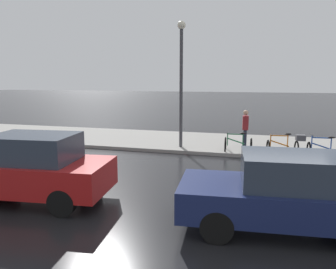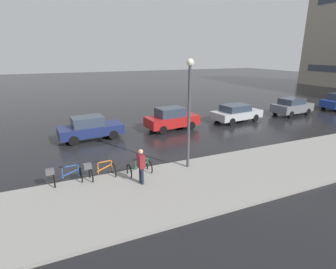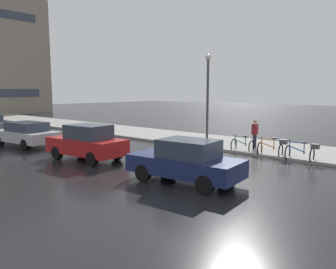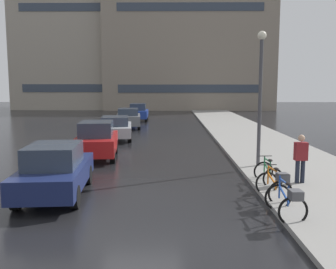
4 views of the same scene
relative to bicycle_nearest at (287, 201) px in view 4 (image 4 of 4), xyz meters
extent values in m
plane|color=black|center=(-3.79, 1.92, -0.50)|extent=(140.00, 140.00, 0.00)
cube|color=gray|center=(2.21, 11.92, -0.43)|extent=(4.80, 60.00, 0.14)
torus|color=black|center=(-0.02, 0.71, -0.13)|extent=(0.73, 0.08, 0.73)
torus|color=black|center=(0.01, -0.41, -0.13)|extent=(0.73, 0.08, 0.73)
cube|color=#234CA8|center=(0.00, -0.04, 0.14)|extent=(0.04, 0.04, 0.53)
cube|color=#234CA8|center=(-0.02, 0.63, 0.18)|extent=(0.04, 0.04, 0.61)
cube|color=#234CA8|center=(-0.01, 0.29, 0.40)|extent=(0.06, 0.67, 0.04)
cube|color=#234CA8|center=(-0.01, 0.27, 0.08)|extent=(0.06, 0.76, 0.27)
ellipsoid|color=black|center=(0.00, -0.04, 0.43)|extent=(0.15, 0.26, 0.07)
cylinder|color=black|center=(-0.02, 0.63, 0.50)|extent=(0.50, 0.04, 0.03)
cube|color=#4C4C51|center=(0.02, -0.53, 0.30)|extent=(0.29, 0.35, 0.22)
torus|color=black|center=(0.05, 2.18, -0.14)|extent=(0.72, 0.13, 0.72)
torus|color=black|center=(0.16, 1.12, -0.14)|extent=(0.72, 0.13, 0.72)
cube|color=orange|center=(0.12, 1.47, 0.15)|extent=(0.04, 0.04, 0.58)
cube|color=orange|center=(0.06, 2.10, 0.15)|extent=(0.04, 0.04, 0.57)
cube|color=orange|center=(0.09, 1.78, 0.40)|extent=(0.10, 0.64, 0.04)
cube|color=orange|center=(0.09, 1.76, 0.10)|extent=(0.11, 0.72, 0.26)
ellipsoid|color=black|center=(0.12, 1.47, 0.47)|extent=(0.17, 0.27, 0.07)
cylinder|color=black|center=(0.06, 2.10, 0.46)|extent=(0.50, 0.08, 0.03)
cube|color=#4C4C51|center=(0.17, 1.00, 0.34)|extent=(0.31, 0.37, 0.22)
torus|color=black|center=(0.35, 3.86, -0.15)|extent=(0.70, 0.10, 0.70)
torus|color=black|center=(0.41, 2.83, -0.15)|extent=(0.70, 0.10, 0.70)
cube|color=#237042|center=(0.39, 3.16, 0.10)|extent=(0.04, 0.04, 0.50)
cube|color=#237042|center=(0.36, 3.78, 0.12)|extent=(0.04, 0.04, 0.54)
cube|color=#237042|center=(0.38, 3.47, 0.34)|extent=(0.07, 0.62, 0.04)
cube|color=#237042|center=(0.38, 3.44, 0.05)|extent=(0.08, 0.70, 0.25)
ellipsoid|color=black|center=(0.39, 3.16, 0.39)|extent=(0.16, 0.27, 0.07)
cylinder|color=black|center=(0.36, 3.78, 0.41)|extent=(0.50, 0.06, 0.03)
cube|color=navy|center=(-6.36, 2.05, 0.14)|extent=(2.10, 4.32, 0.63)
cube|color=#2D3847|center=(-6.34, 1.88, 0.78)|extent=(1.60, 2.13, 0.64)
cylinder|color=black|center=(-7.24, 3.28, -0.18)|extent=(0.27, 0.66, 0.64)
cylinder|color=black|center=(-5.70, 3.41, -0.18)|extent=(0.27, 0.66, 0.64)
cylinder|color=black|center=(-7.02, 0.69, -0.18)|extent=(0.27, 0.66, 0.64)
cylinder|color=black|center=(-5.48, 0.82, -0.18)|extent=(0.27, 0.66, 0.64)
cube|color=#AD1919|center=(-6.31, 8.09, 0.19)|extent=(2.16, 4.18, 0.73)
cube|color=#2D3847|center=(-6.30, 7.93, 0.88)|extent=(1.64, 2.17, 0.66)
cylinder|color=black|center=(-7.22, 9.25, -0.18)|extent=(0.28, 0.66, 0.64)
cylinder|color=black|center=(-5.67, 9.41, -0.18)|extent=(0.28, 0.66, 0.64)
cylinder|color=black|center=(-6.96, 6.77, -0.18)|extent=(0.28, 0.66, 0.64)
cylinder|color=black|center=(-5.41, 6.93, -0.18)|extent=(0.28, 0.66, 0.64)
cube|color=#B2B5BA|center=(-6.37, 14.19, 0.13)|extent=(2.40, 4.51, 0.61)
cube|color=#2D3847|center=(-6.35, 14.02, 0.70)|extent=(1.83, 2.44, 0.54)
cylinder|color=black|center=(-7.38, 15.44, -0.18)|extent=(0.29, 0.66, 0.64)
cylinder|color=black|center=(-5.64, 15.62, -0.18)|extent=(0.29, 0.66, 0.64)
cylinder|color=black|center=(-7.10, 12.77, -0.18)|extent=(0.29, 0.66, 0.64)
cylinder|color=black|center=(-5.36, 12.95, -0.18)|extent=(0.29, 0.66, 0.64)
cube|color=slate|center=(-6.31, 20.59, 0.20)|extent=(2.22, 4.07, 0.74)
cube|color=#2D3847|center=(-6.29, 20.43, 0.83)|extent=(1.72, 2.24, 0.52)
cylinder|color=black|center=(-7.25, 21.72, -0.18)|extent=(0.28, 0.66, 0.64)
cylinder|color=black|center=(-5.59, 21.88, -0.18)|extent=(0.28, 0.66, 0.64)
cylinder|color=black|center=(-7.02, 19.30, -0.18)|extent=(0.28, 0.66, 0.64)
cylinder|color=black|center=(-5.36, 19.46, -0.18)|extent=(0.28, 0.66, 0.64)
cube|color=navy|center=(-6.08, 27.00, 0.19)|extent=(1.87, 3.80, 0.73)
cube|color=#2D3847|center=(-6.08, 26.85, 0.87)|extent=(1.50, 1.80, 0.64)
cylinder|color=black|center=(-6.90, 28.15, -0.18)|extent=(0.23, 0.64, 0.64)
cylinder|color=black|center=(-5.31, 28.18, -0.18)|extent=(0.23, 0.64, 0.64)
cylinder|color=black|center=(-6.85, 25.82, -0.18)|extent=(0.23, 0.64, 0.64)
cylinder|color=black|center=(-5.26, 25.85, -0.18)|extent=(0.23, 0.64, 0.64)
cylinder|color=#1E2333|center=(1.28, 3.11, -0.05)|extent=(0.14, 0.14, 0.89)
cylinder|color=#1E2333|center=(1.46, 3.13, -0.05)|extent=(0.14, 0.14, 0.89)
cube|color=maroon|center=(1.37, 3.12, 0.69)|extent=(0.42, 0.27, 0.59)
sphere|color=tan|center=(1.37, 3.12, 1.13)|extent=(0.22, 0.22, 0.22)
cylinder|color=#424247|center=(0.61, 5.81, 2.06)|extent=(0.14, 0.14, 5.10)
sphere|color=#F2EACC|center=(0.61, 5.81, 4.75)|extent=(0.34, 0.34, 0.34)
cube|color=gray|center=(-0.44, 47.42, 7.92)|extent=(23.80, 10.33, 16.82)
cube|color=#333D4C|center=(-0.44, 42.22, 2.53)|extent=(19.52, 0.06, 1.10)
cube|color=#333D4C|center=(-0.44, 42.22, 13.30)|extent=(19.52, 0.06, 1.10)
cube|color=#9E9384|center=(-15.15, 48.38, 8.07)|extent=(21.05, 9.64, 17.12)
cube|color=#333D4C|center=(-15.15, 43.52, 2.59)|extent=(17.26, 0.06, 1.10)
cube|color=#333D4C|center=(-15.15, 43.52, 13.55)|extent=(17.26, 0.06, 1.10)
camera|label=1|loc=(-13.04, 2.63, 2.56)|focal=35.00mm
camera|label=2|loc=(11.37, 0.02, 5.15)|focal=28.00mm
camera|label=3|loc=(-15.49, -5.08, 2.80)|focal=35.00mm
camera|label=4|loc=(-2.85, -8.96, 2.79)|focal=40.00mm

